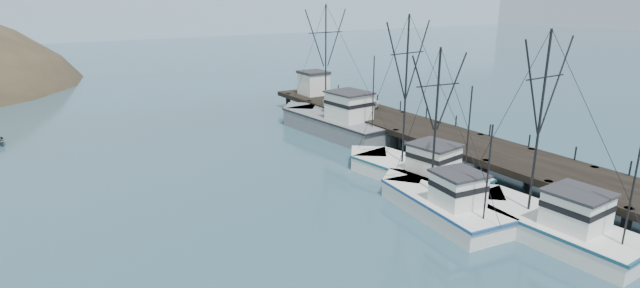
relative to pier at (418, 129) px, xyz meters
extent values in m
plane|color=#29495B|center=(-14.00, -16.00, -1.69)|extent=(400.00, 400.00, 0.00)
cube|color=black|center=(0.00, 0.00, 0.06)|extent=(6.00, 44.00, 0.50)
cylinder|color=black|center=(-2.60, -20.00, -0.69)|extent=(0.56, 0.56, 2.00)
cylinder|color=black|center=(-2.60, -15.00, -0.69)|extent=(0.56, 0.56, 2.00)
cylinder|color=black|center=(2.60, -15.00, -0.69)|extent=(0.56, 0.56, 2.00)
cylinder|color=black|center=(-2.60, -10.00, -0.69)|extent=(0.56, 0.56, 2.00)
cylinder|color=black|center=(2.60, -10.00, -0.69)|extent=(0.56, 0.56, 2.00)
cylinder|color=black|center=(-2.60, -5.00, -0.69)|extent=(0.56, 0.56, 2.00)
cylinder|color=black|center=(2.60, -5.00, -0.69)|extent=(0.56, 0.56, 2.00)
cylinder|color=black|center=(-2.60, 0.00, -0.69)|extent=(0.56, 0.56, 2.00)
cylinder|color=black|center=(2.60, 0.00, -0.69)|extent=(0.56, 0.56, 2.00)
cylinder|color=black|center=(-2.60, 5.00, -0.69)|extent=(0.56, 0.56, 2.00)
cylinder|color=black|center=(2.60, 5.00, -0.69)|extent=(0.56, 0.56, 2.00)
cylinder|color=black|center=(-2.60, 10.00, -0.69)|extent=(0.56, 0.56, 2.00)
cylinder|color=black|center=(2.60, 10.00, -0.69)|extent=(0.56, 0.56, 2.00)
cylinder|color=black|center=(-2.60, 15.00, -0.69)|extent=(0.56, 0.56, 2.00)
cylinder|color=black|center=(2.60, 15.00, -0.69)|extent=(0.56, 0.56, 2.00)
cylinder|color=black|center=(-2.60, 20.00, -0.69)|extent=(0.56, 0.56, 2.00)
cylinder|color=black|center=(2.60, 20.00, -0.69)|extent=(0.56, 0.56, 2.00)
cube|color=#9EB2C6|center=(-4.00, 154.00, -1.69)|extent=(360.00, 40.00, 26.00)
cube|color=silver|center=(-5.88, -17.58, -1.24)|extent=(4.31, 10.06, 1.60)
cube|color=silver|center=(-6.11, -12.64, -1.24)|extent=(3.86, 3.86, 1.60)
cube|color=navy|center=(-5.88, -17.58, -0.54)|extent=(4.40, 10.31, 0.18)
cube|color=silver|center=(-5.83, -18.85, 0.51)|extent=(2.83, 2.91, 1.90)
cube|color=#26262B|center=(-5.83, -18.85, 1.54)|extent=(3.07, 3.18, 0.16)
cylinder|color=black|center=(-5.95, -16.06, 4.80)|extent=(0.14, 0.14, 10.47)
cylinder|color=black|center=(-5.71, -21.38, 2.70)|extent=(0.10, 0.10, 6.28)
cube|color=silver|center=(-8.89, -12.16, -1.24)|extent=(4.56, 9.21, 1.60)
cube|color=silver|center=(-8.39, -7.76, -1.24)|extent=(3.55, 3.55, 1.60)
cube|color=navy|center=(-8.89, -12.16, -0.54)|extent=(4.65, 9.45, 0.18)
cube|color=silver|center=(-9.02, -13.29, 0.51)|extent=(2.77, 2.77, 1.90)
cube|color=#26262B|center=(-9.02, -13.29, 1.54)|extent=(3.01, 3.02, 0.16)
cylinder|color=black|center=(-8.74, -10.81, 4.16)|extent=(0.14, 0.14, 9.20)
cylinder|color=black|center=(-9.28, -15.55, 2.32)|extent=(0.10, 0.10, 5.52)
cube|color=silver|center=(-6.21, -6.88, -1.24)|extent=(5.41, 10.70, 1.60)
cube|color=silver|center=(-6.97, -1.82, -1.24)|extent=(3.90, 3.90, 1.60)
cube|color=#164F5B|center=(-6.21, -6.88, -0.54)|extent=(5.52, 10.97, 0.18)
cube|color=silver|center=(-6.02, -8.18, 0.51)|extent=(3.15, 3.26, 1.90)
cube|color=#26262B|center=(-6.02, -8.18, 1.54)|extent=(3.42, 3.56, 0.16)
cylinder|color=black|center=(-6.45, -5.32, 5.02)|extent=(0.14, 0.14, 10.93)
cylinder|color=black|center=(-5.63, -10.77, 2.84)|extent=(0.10, 0.10, 6.56)
cube|color=slate|center=(-3.78, 7.44, -0.94)|extent=(5.66, 13.35, 2.20)
cube|color=slate|center=(-4.36, 13.92, -0.94)|extent=(4.50, 4.50, 2.20)
cube|color=black|center=(-3.78, 7.44, 0.06)|extent=(5.78, 13.69, 0.18)
cube|color=silver|center=(-3.63, 5.78, 1.46)|extent=(3.47, 3.94, 2.60)
cube|color=#26262B|center=(-3.63, 5.78, 2.84)|extent=(3.77, 4.29, 0.16)
cylinder|color=black|center=(-3.96, 9.43, 5.55)|extent=(0.14, 0.14, 10.78)
cylinder|color=black|center=(-3.33, 2.46, 3.39)|extent=(0.10, 0.10, 6.47)
cube|color=silver|center=(-0.19, 18.00, 1.56)|extent=(2.80, 3.00, 2.50)
cube|color=#26262B|center=(-0.19, 18.00, 2.96)|extent=(3.00, 3.20, 0.30)
imported|color=silver|center=(-0.95, 8.95, 1.14)|extent=(6.26, 3.51, 1.65)
camera|label=1|loc=(-30.89, -32.62, 11.71)|focal=28.00mm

